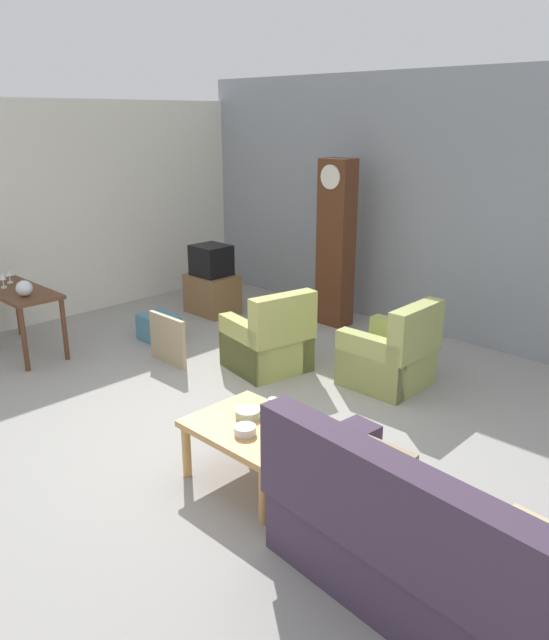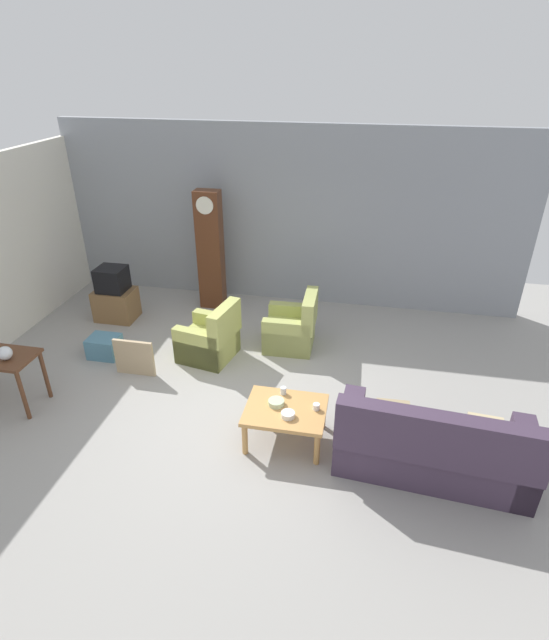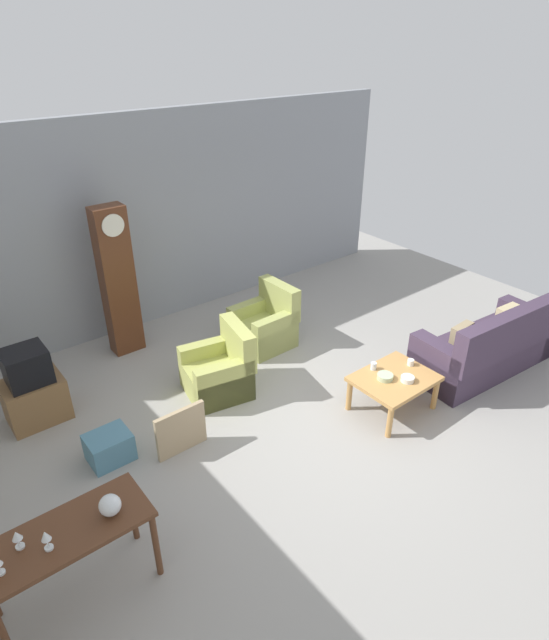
{
  "view_description": "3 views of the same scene",
  "coord_description": "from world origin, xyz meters",
  "views": [
    {
      "loc": [
        3.7,
        -3.28,
        2.68
      ],
      "look_at": [
        0.23,
        0.27,
        1.04
      ],
      "focal_mm": 34.83,
      "sensor_mm": 36.0,
      "label": 1
    },
    {
      "loc": [
        1.46,
        -4.99,
        4.17
      ],
      "look_at": [
        0.3,
        0.82,
        0.98
      ],
      "focal_mm": 27.62,
      "sensor_mm": 36.0,
      "label": 2
    },
    {
      "loc": [
        -3.7,
        -3.6,
        4.17
      ],
      "look_at": [
        -0.15,
        0.89,
        0.99
      ],
      "focal_mm": 29.48,
      "sensor_mm": 36.0,
      "label": 3
    }
  ],
  "objects": [
    {
      "name": "console_table_dark",
      "position": [
        -3.26,
        -0.44,
        0.66
      ],
      "size": [
        1.3,
        0.56,
        0.77
      ],
      "color": "#56331E",
      "rests_on": "ground_plane"
    },
    {
      "name": "framed_picture_leaning",
      "position": [
        -1.73,
        0.55,
        0.28
      ],
      "size": [
        0.6,
        0.05,
        0.56
      ],
      "primitive_type": "cube",
      "color": "tan",
      "rests_on": "ground_plane"
    },
    {
      "name": "bowl_shallow_green",
      "position": [
        0.56,
        -0.36,
        0.51
      ],
      "size": [
        0.19,
        0.19,
        0.06
      ],
      "primitive_type": "cylinder",
      "color": "#B2C69E",
      "rests_on": "coffee_table_wood"
    },
    {
      "name": "glass_dome_cloche",
      "position": [
        -2.91,
        -0.49,
        0.86
      ],
      "size": [
        0.18,
        0.18,
        0.18
      ],
      "primitive_type": "sphere",
      "color": "silver",
      "rests_on": "console_table_dark"
    },
    {
      "name": "ground_plane",
      "position": [
        0.0,
        0.0,
        0.0
      ],
      "size": [
        10.4,
        10.4,
        0.0
      ],
      "primitive_type": "plane",
      "color": "#999691"
    },
    {
      "name": "cup_blue_rimmed",
      "position": [
        0.61,
        -0.14,
        0.52
      ],
      "size": [
        0.08,
        0.08,
        0.09
      ],
      "primitive_type": "cylinder",
      "color": "silver",
      "rests_on": "coffee_table_wood"
    },
    {
      "name": "bowl_white_stacked",
      "position": [
        0.74,
        -0.56,
        0.51
      ],
      "size": [
        0.16,
        0.16,
        0.06
      ],
      "primitive_type": "cylinder",
      "color": "white",
      "rests_on": "coffee_table_wood"
    },
    {
      "name": "garage_door_wall",
      "position": [
        0.0,
        3.6,
        1.6
      ],
      "size": [
        8.4,
        0.16,
        3.2
      ],
      "primitive_type": "cube",
      "color": "gray",
      "rests_on": "ground_plane"
    },
    {
      "name": "cup_white_porcelain",
      "position": [
        1.04,
        -0.36,
        0.52
      ],
      "size": [
        0.08,
        0.08,
        0.08
      ],
      "primitive_type": "cylinder",
      "color": "white",
      "rests_on": "coffee_table_wood"
    },
    {
      "name": "armchair_olive_near",
      "position": [
        -0.79,
        1.22,
        0.31
      ],
      "size": [
        0.92,
        0.9,
        0.92
      ],
      "color": "tan",
      "rests_on": "ground_plane"
    },
    {
      "name": "coffee_table_wood",
      "position": [
        0.68,
        -0.41,
        0.41
      ],
      "size": [
        0.96,
        0.76,
        0.48
      ],
      "color": "tan",
      "rests_on": "ground_plane"
    },
    {
      "name": "tv_crt",
      "position": [
        -2.82,
        2.13,
        0.76
      ],
      "size": [
        0.48,
        0.44,
        0.42
      ],
      "primitive_type": "cube",
      "color": "black",
      "rests_on": "tv_stand_cabinet"
    },
    {
      "name": "wine_glass_short",
      "position": [
        -3.41,
        -0.51,
        0.89
      ],
      "size": [
        0.07,
        0.07,
        0.19
      ],
      "color": "silver",
      "rests_on": "console_table_dark"
    },
    {
      "name": "couch_floral",
      "position": [
        2.37,
        -0.63,
        0.35
      ],
      "size": [
        2.17,
        1.05,
        1.04
      ],
      "color": "#423347",
      "rests_on": "ground_plane"
    },
    {
      "name": "armchair_olive_far",
      "position": [
        0.4,
        1.8,
        0.31
      ],
      "size": [
        0.81,
        0.78,
        0.92
      ],
      "color": "#A3AA5B",
      "rests_on": "ground_plane"
    },
    {
      "name": "storage_box_blue",
      "position": [
        -2.42,
        0.93,
        0.16
      ],
      "size": [
        0.46,
        0.38,
        0.33
      ],
      "primitive_type": "cube",
      "color": "teal",
      "rests_on": "ground_plane"
    },
    {
      "name": "grandfather_clock",
      "position": [
        -1.29,
        2.96,
        1.09
      ],
      "size": [
        0.44,
        0.3,
        2.17
      ],
      "color": "#562D19",
      "rests_on": "ground_plane"
    },
    {
      "name": "wine_glass_mid",
      "position": [
        -3.57,
        -0.37,
        0.88
      ],
      "size": [
        0.08,
        0.08,
        0.17
      ],
      "color": "silver",
      "rests_on": "console_table_dark"
    },
    {
      "name": "tv_stand_cabinet",
      "position": [
        -2.82,
        2.13,
        0.28
      ],
      "size": [
        0.68,
        0.52,
        0.55
      ],
      "primitive_type": "cube",
      "color": "brown",
      "rests_on": "ground_plane"
    }
  ]
}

